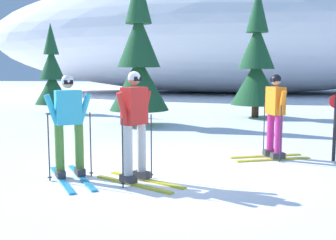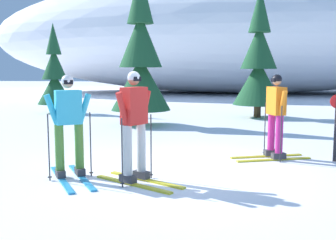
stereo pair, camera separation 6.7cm
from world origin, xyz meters
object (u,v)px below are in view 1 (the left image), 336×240
skier_orange_jacket (275,114)px  pine_tree_far_left (52,76)px  skier_cyan_jacket (69,125)px  pine_tree_center_left (139,61)px  trail_marker_post (335,123)px  skier_red_jacket (135,124)px  pine_tree_center_right (256,63)px

skier_orange_jacket → pine_tree_far_left: 11.71m
skier_cyan_jacket → pine_tree_center_left: size_ratio=0.34×
trail_marker_post → pine_tree_center_left: bearing=135.6°
skier_red_jacket → trail_marker_post: 4.22m
skier_red_jacket → pine_tree_center_right: pine_tree_center_right is taller
trail_marker_post → pine_tree_center_right: bearing=96.5°
pine_tree_center_right → trail_marker_post: pine_tree_center_right is taller
skier_cyan_jacket → pine_tree_far_left: size_ratio=0.46×
skier_red_jacket → pine_tree_center_right: size_ratio=0.36×
pine_tree_center_right → skier_cyan_jacket: bearing=-112.6°
skier_orange_jacket → pine_tree_center_left: bearing=128.7°
skier_red_jacket → trail_marker_post: size_ratio=1.34×
skier_red_jacket → pine_tree_far_left: bearing=119.1°
pine_tree_center_left → pine_tree_center_right: 4.97m
skier_red_jacket → pine_tree_far_left: (-5.78, 10.38, 0.65)m
skier_orange_jacket → skier_red_jacket: bearing=-139.6°
skier_orange_jacket → skier_red_jacket: skier_red_jacket is taller
pine_tree_far_left → trail_marker_post: bearing=-41.4°
skier_cyan_jacket → trail_marker_post: bearing=21.2°
skier_red_jacket → skier_cyan_jacket: skier_red_jacket is taller
pine_tree_center_right → trail_marker_post: 7.85m
pine_tree_far_left → skier_cyan_jacket: bearing=-65.8°
skier_orange_jacket → pine_tree_center_right: pine_tree_center_right is taller
skier_red_jacket → skier_cyan_jacket: bearing=174.1°
skier_cyan_jacket → skier_red_jacket: bearing=-5.9°
skier_cyan_jacket → pine_tree_far_left: pine_tree_far_left is taller
skier_orange_jacket → pine_tree_center_right: size_ratio=0.35×
skier_red_jacket → pine_tree_center_left: bearing=100.4°
pine_tree_far_left → pine_tree_center_left: 5.74m
skier_cyan_jacket → pine_tree_center_left: (-0.10, 6.76, 1.23)m
skier_cyan_jacket → pine_tree_center_left: pine_tree_center_left is taller
skier_cyan_jacket → trail_marker_post: size_ratio=1.29×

